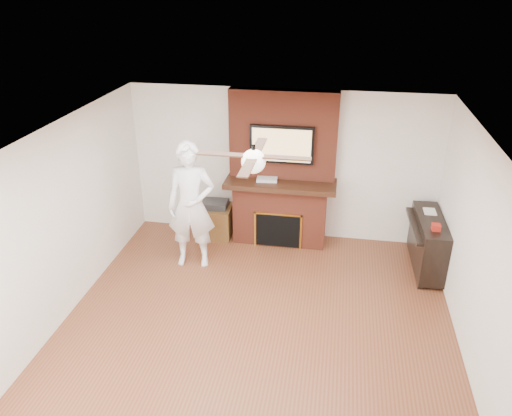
% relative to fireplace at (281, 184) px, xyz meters
% --- Properties ---
extents(room_shell, '(5.36, 5.86, 2.86)m').
position_rel_fireplace_xyz_m(room_shell, '(0.00, -2.55, 0.25)').
color(room_shell, brown).
rests_on(room_shell, ground).
extents(fireplace, '(1.78, 0.64, 2.50)m').
position_rel_fireplace_xyz_m(fireplace, '(0.00, 0.00, 0.00)').
color(fireplace, brown).
rests_on(fireplace, ground).
extents(tv, '(1.00, 0.08, 0.60)m').
position_rel_fireplace_xyz_m(tv, '(0.00, -0.05, 0.68)').
color(tv, black).
rests_on(tv, fireplace).
extents(ceiling_fan, '(1.21, 1.21, 0.31)m').
position_rel_fireplace_xyz_m(ceiling_fan, '(-0.00, -2.55, 1.34)').
color(ceiling_fan, black).
rests_on(ceiling_fan, room_shell).
extents(person, '(0.77, 0.56, 1.96)m').
position_rel_fireplace_xyz_m(person, '(-1.22, -1.00, -0.01)').
color(person, white).
rests_on(person, ground).
extents(side_table, '(0.56, 0.56, 0.63)m').
position_rel_fireplace_xyz_m(side_table, '(-1.10, -0.07, -0.70)').
color(side_table, '#573818').
rests_on(side_table, ground).
extents(piano, '(0.51, 1.28, 0.92)m').
position_rel_fireplace_xyz_m(piano, '(2.30, -0.55, -0.55)').
color(piano, black).
rests_on(piano, ground).
extents(cable_box, '(0.34, 0.21, 0.05)m').
position_rel_fireplace_xyz_m(cable_box, '(-0.22, -0.10, 0.11)').
color(cable_box, silver).
rests_on(cable_box, fireplace).
extents(candle_orange, '(0.07, 0.07, 0.12)m').
position_rel_fireplace_xyz_m(candle_orange, '(-0.23, -0.21, -0.93)').
color(candle_orange, orange).
rests_on(candle_orange, ground).
extents(candle_green, '(0.07, 0.07, 0.10)m').
position_rel_fireplace_xyz_m(candle_green, '(0.06, -0.17, -0.95)').
color(candle_green, '#3D7A31').
rests_on(candle_green, ground).
extents(candle_cream, '(0.08, 0.08, 0.11)m').
position_rel_fireplace_xyz_m(candle_cream, '(0.18, -0.23, -0.94)').
color(candle_cream, beige).
rests_on(candle_cream, ground).
extents(candle_blue, '(0.06, 0.06, 0.09)m').
position_rel_fireplace_xyz_m(candle_blue, '(0.28, -0.24, -0.95)').
color(candle_blue, navy).
rests_on(candle_blue, ground).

